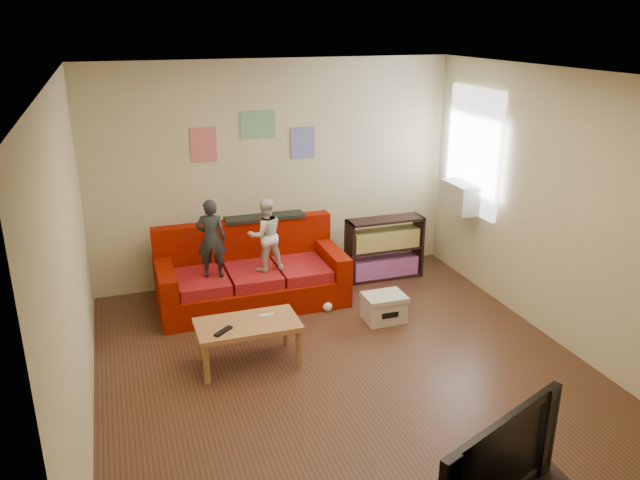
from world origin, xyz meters
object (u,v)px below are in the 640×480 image
object	(u,v)px
coffee_table	(248,328)
child_b	(265,235)
file_box	(384,308)
bookshelf	(384,251)
television	(485,456)
child_a	(211,239)
sofa	(251,276)

from	to	relation	value
coffee_table	child_b	bearing A→B (deg)	67.97
file_box	coffee_table	bearing A→B (deg)	-165.64
bookshelf	television	distance (m)	4.47
child_a	child_b	distance (m)	0.60
child_a	file_box	xyz separation A→B (m)	(1.71, -0.79, -0.73)
child_b	file_box	distance (m)	1.53
sofa	coffee_table	world-z (taller)	sofa
child_a	child_b	size ratio (longest dim) A/B	1.06
sofa	television	bearing A→B (deg)	-83.66
television	child_a	bearing A→B (deg)	80.52
child_a	television	xyz separation A→B (m)	(0.91, -3.91, -0.11)
bookshelf	television	world-z (taller)	television
sofa	coffee_table	size ratio (longest dim) A/B	2.19
sofa	bookshelf	size ratio (longest dim) A/B	2.17
sofa	television	size ratio (longest dim) A/B	1.95
child_a	television	distance (m)	4.02
child_a	coffee_table	world-z (taller)	child_a
sofa	bookshelf	world-z (taller)	sofa
coffee_table	file_box	xyz separation A→B (m)	(1.60, 0.41, -0.22)
child_a	file_box	size ratio (longest dim) A/B	1.99
file_box	child_b	bearing A→B (deg)	144.69
sofa	child_b	world-z (taller)	child_b
television	coffee_table	bearing A→B (deg)	83.71
sofa	coffee_table	xyz separation A→B (m)	(-0.34, -1.37, 0.06)
coffee_table	file_box	bearing A→B (deg)	14.36
bookshelf	file_box	bearing A→B (deg)	-114.02
sofa	coffee_table	distance (m)	1.41
bookshelf	child_a	bearing A→B (deg)	-171.31
child_b	television	distance (m)	3.93
sofa	child_a	size ratio (longest dim) A/B	2.40
coffee_table	file_box	world-z (taller)	coffee_table
sofa	television	distance (m)	4.14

